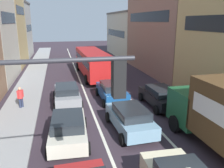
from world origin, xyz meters
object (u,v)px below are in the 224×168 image
hatchback_centre_lane_third (112,91)px  bus_mid_queue_primary (93,61)px  pedestrian_mid_sidewalk (20,97)px  wagon_left_lane_second (68,128)px  traffic_light_pole (32,135)px  sedan_right_lane_behind_truck (160,96)px  sedan_left_lane_third (67,94)px  sedan_centre_lane_second (130,118)px

hatchback_centre_lane_third → bus_mid_queue_primary: size_ratio=0.41×
pedestrian_mid_sidewalk → wagon_left_lane_second: bearing=164.9°
wagon_left_lane_second → pedestrian_mid_sidewalk: bearing=32.5°
traffic_light_pole → sedan_right_lane_behind_truck: (7.83, 10.25, -3.02)m
traffic_light_pole → wagon_left_lane_second: size_ratio=1.25×
traffic_light_pole → sedan_right_lane_behind_truck: traffic_light_pole is taller
sedan_left_lane_third → bus_mid_queue_primary: 9.16m
sedan_right_lane_behind_truck → pedestrian_mid_sidewalk: pedestrian_mid_sidewalk is taller
bus_mid_queue_primary → pedestrian_mid_sidewalk: 11.05m
bus_mid_queue_primary → sedan_centre_lane_second: bearing=178.1°
wagon_left_lane_second → sedan_left_lane_third: bearing=1.5°
wagon_left_lane_second → sedan_right_lane_behind_truck: same height
wagon_left_lane_second → pedestrian_mid_sidewalk: (-3.10, 5.54, 0.15)m
traffic_light_pole → hatchback_centre_lane_third: bearing=69.4°
hatchback_centre_lane_third → sedan_left_lane_third: bearing=89.8°
sedan_right_lane_behind_truck → sedan_left_lane_third: bearing=71.7°
traffic_light_pole → sedan_right_lane_behind_truck: bearing=52.6°
sedan_right_lane_behind_truck → hatchback_centre_lane_third: bearing=55.6°
traffic_light_pole → sedan_centre_lane_second: traffic_light_pole is taller
sedan_left_lane_third → bus_mid_queue_primary: bus_mid_queue_primary is taller
hatchback_centre_lane_third → bus_mid_queue_primary: (-0.25, 8.49, 0.96)m
sedan_centre_lane_second → pedestrian_mid_sidewalk: (-6.62, 5.07, 0.15)m
traffic_light_pole → sedan_centre_lane_second: size_ratio=1.26×
pedestrian_mid_sidewalk → sedan_right_lane_behind_truck: bearing=-144.3°
traffic_light_pole → sedan_right_lane_behind_truck: 13.25m
sedan_right_lane_behind_truck → bus_mid_queue_primary: size_ratio=0.41×
traffic_light_pole → pedestrian_mid_sidewalk: traffic_light_pole is taller
hatchback_centre_lane_third → sedan_left_lane_third: 3.53m
hatchback_centre_lane_third → bus_mid_queue_primary: bus_mid_queue_primary is taller
traffic_light_pole → bus_mid_queue_primary: size_ratio=0.52×
sedan_centre_lane_second → sedan_left_lane_third: 6.37m
bus_mid_queue_primary → sedan_right_lane_behind_truck: bearing=-164.2°
traffic_light_pole → hatchback_centre_lane_third: size_ratio=1.28×
sedan_centre_lane_second → bus_mid_queue_primary: bus_mid_queue_primary is taller
sedan_centre_lane_second → bus_mid_queue_primary: bearing=-2.2°
sedan_right_lane_behind_truck → bus_mid_queue_primary: 11.19m
sedan_right_lane_behind_truck → pedestrian_mid_sidewalk: (-10.01, 1.75, 0.15)m
traffic_light_pole → sedan_centre_lane_second: bearing=57.3°
wagon_left_lane_second → sedan_right_lane_behind_truck: 7.88m
bus_mid_queue_primary → pedestrian_mid_sidewalk: (-6.56, -8.86, -0.81)m
sedan_centre_lane_second → sedan_right_lane_behind_truck: 4.74m
sedan_right_lane_behind_truck → pedestrian_mid_sidewalk: bearing=79.2°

